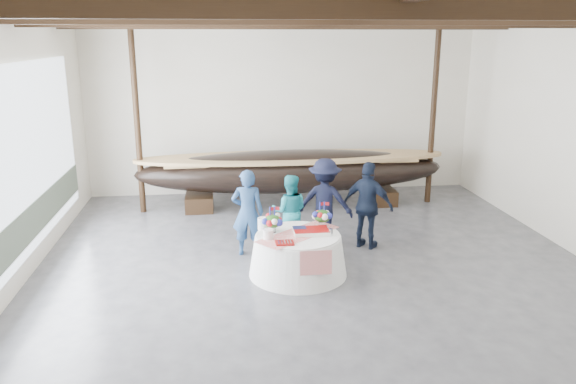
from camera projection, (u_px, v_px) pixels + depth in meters
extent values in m
cube|color=#3D3D42|center=(324.00, 285.00, 9.40)|extent=(10.00, 12.00, 0.01)
cube|color=silver|center=(283.00, 107.00, 14.53)|extent=(10.00, 0.02, 4.50)
cube|color=silver|center=(533.00, 373.00, 3.06)|extent=(10.00, 0.02, 4.50)
cube|color=white|center=(329.00, 2.00, 8.19)|extent=(10.00, 12.00, 0.01)
cube|color=black|center=(405.00, 9.00, 4.91)|extent=(9.80, 0.12, 0.18)
cube|color=black|center=(343.00, 18.00, 7.30)|extent=(9.80, 0.12, 0.18)
cube|color=black|center=(312.00, 22.00, 9.69)|extent=(9.80, 0.12, 0.18)
cube|color=black|center=(293.00, 25.00, 12.09)|extent=(9.80, 0.12, 0.18)
cube|color=black|center=(329.00, 11.00, 8.23)|extent=(0.15, 11.76, 0.15)
cylinder|color=black|center=(137.00, 117.00, 12.71)|extent=(0.14, 0.14, 4.50)
cylinder|color=black|center=(433.00, 112.00, 13.54)|extent=(0.14, 0.14, 4.50)
cube|color=silver|center=(19.00, 163.00, 9.23)|extent=(0.02, 7.00, 3.20)
cube|color=#596654|center=(28.00, 227.00, 9.53)|extent=(0.02, 7.00, 0.60)
cube|color=black|center=(199.00, 202.00, 13.42)|extent=(0.65, 0.84, 0.37)
cube|color=black|center=(381.00, 196.00, 13.95)|extent=(0.65, 0.84, 0.37)
ellipsoid|color=black|center=(292.00, 171.00, 13.50)|extent=(7.44, 1.49, 1.02)
cube|color=#9E7A4C|center=(292.00, 160.00, 13.42)|extent=(5.95, 0.98, 0.06)
cone|color=white|center=(298.00, 255.00, 9.74)|extent=(1.71, 1.71, 0.70)
cylinder|color=white|center=(298.00, 235.00, 9.64)|extent=(1.45, 1.45, 0.04)
cube|color=red|center=(298.00, 234.00, 9.64)|extent=(1.57, 1.42, 0.01)
cube|color=white|center=(311.00, 232.00, 9.67)|extent=(0.60, 0.40, 0.07)
cylinder|color=white|center=(268.00, 234.00, 9.41)|extent=(0.18, 0.18, 0.16)
cylinder|color=white|center=(263.00, 224.00, 9.85)|extent=(0.18, 0.18, 0.22)
cube|color=maroon|center=(285.00, 243.00, 9.20)|extent=(0.30, 0.24, 0.03)
cone|color=silver|center=(331.00, 232.00, 9.57)|extent=(0.09, 0.09, 0.12)
imported|color=navy|center=(248.00, 213.00, 10.51)|extent=(0.66, 0.49, 1.66)
imported|color=teal|center=(290.00, 211.00, 10.94)|extent=(0.78, 0.65, 1.46)
imported|color=black|center=(325.00, 202.00, 11.08)|extent=(1.25, 0.93, 1.73)
imported|color=black|center=(368.00, 205.00, 10.85)|extent=(1.06, 0.94, 1.72)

